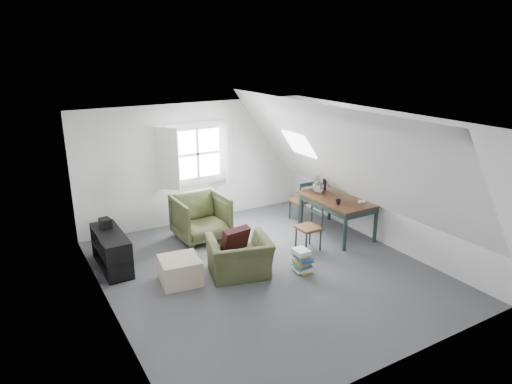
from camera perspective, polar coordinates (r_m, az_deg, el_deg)
floor at (r=7.73m, az=1.21°, el=-9.78°), size 5.50×5.50×0.00m
ceiling at (r=6.93m, az=1.34°, el=8.85°), size 5.50×5.50×0.00m
wall_back at (r=9.58m, az=-7.39°, el=3.63°), size 5.00×0.00×5.00m
wall_front at (r=5.28m, az=17.33°, el=-9.31°), size 5.00×0.00×5.00m
wall_left at (r=6.37m, az=-18.33°, el=-4.62°), size 0.00×5.50×5.50m
wall_right at (r=8.75m, az=15.37°, el=1.74°), size 0.00×5.50×5.50m
slope_left at (r=6.43m, az=-10.55°, el=1.20°), size 3.19×5.50×4.48m
slope_right at (r=7.98m, az=10.85°, el=4.44°), size 3.19×5.50×4.48m
dormer_window at (r=9.47m, az=-7.26°, el=4.70°), size 1.71×0.35×1.30m
skylight at (r=8.98m, az=5.40°, el=5.97°), size 0.35×0.75×0.47m
armchair_near at (r=7.60m, az=-2.06°, el=-10.28°), size 1.17×1.08×0.64m
armchair_far at (r=8.98m, az=-6.80°, el=-5.78°), size 0.95×0.97×0.87m
throw_pillow at (r=7.48m, az=-2.66°, el=-6.12°), size 0.50×0.33×0.49m
ottoman at (r=7.39m, az=-9.47°, el=-9.64°), size 0.68×0.68×0.40m
dining_table at (r=9.04m, az=10.16°, el=-1.32°), size 0.91×1.52×0.76m
demijohn at (r=9.20m, az=7.73°, el=0.73°), size 0.24×0.24×0.34m
vase_twigs at (r=9.43m, az=8.56°, el=1.07°), size 0.08×0.09×0.60m
cup at (r=8.63m, az=10.21°, el=-1.53°), size 0.13×0.13×0.10m
paper_box at (r=8.81m, az=13.08°, el=-1.19°), size 0.13×0.10×0.04m
dining_chair_far at (r=9.70m, az=5.79°, el=-0.99°), size 0.42×0.42×0.89m
dining_chair_near at (r=8.38m, az=6.77°, el=-4.32°), size 0.39×0.39×0.84m
media_shelf at (r=8.05m, az=-17.54°, el=-7.25°), size 0.41×1.23×0.63m
electronics_box at (r=8.15m, az=-18.30°, el=-3.77°), size 0.19×0.24×0.18m
magazine_stack at (r=7.64m, az=5.79°, el=-8.55°), size 0.30×0.35×0.40m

